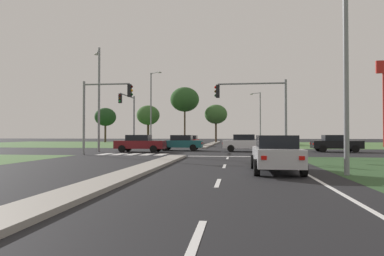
{
  "coord_description": "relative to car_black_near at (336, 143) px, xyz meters",
  "views": [
    {
      "loc": [
        4.1,
        -2.1,
        1.57
      ],
      "look_at": [
        0.48,
        26.03,
        2.11
      ],
      "focal_mm": 32.53,
      "sensor_mm": 36.0,
      "label": 1
    }
  ],
  "objects": [
    {
      "name": "ground_plane",
      "position": [
        -13.03,
        -0.78,
        -0.79
      ],
      "size": [
        200.0,
        200.0,
        0.0
      ],
      "primitive_type": "plane",
      "color": "black"
    },
    {
      "name": "grass_verge_far_left",
      "position": [
        -38.53,
        23.72,
        -0.78
      ],
      "size": [
        35.0,
        35.0,
        0.01
      ],
      "primitive_type": "cube",
      "color": "#476B38",
      "rests_on": "ground"
    },
    {
      "name": "grass_verge_far_right",
      "position": [
        12.47,
        23.72,
        -0.78
      ],
      "size": [
        35.0,
        35.0,
        0.01
      ],
      "primitive_type": "cube",
      "color": "#476B38",
      "rests_on": "ground"
    },
    {
      "name": "median_island_near",
      "position": [
        -13.03,
        -19.78,
        -0.72
      ],
      "size": [
        1.2,
        22.0,
        0.14
      ],
      "primitive_type": "cube",
      "color": "gray",
      "rests_on": "ground"
    },
    {
      "name": "median_island_far",
      "position": [
        -13.03,
        24.22,
        -0.72
      ],
      "size": [
        1.2,
        36.0,
        0.14
      ],
      "primitive_type": "cube",
      "color": "gray",
      "rests_on": "ground"
    },
    {
      "name": "lane_dash_near",
      "position": [
        -9.53,
        -27.6,
        -0.78
      ],
      "size": [
        0.14,
        2.0,
        0.01
      ],
      "primitive_type": "cube",
      "color": "silver",
      "rests_on": "ground"
    },
    {
      "name": "lane_dash_second",
      "position": [
        -9.53,
        -21.6,
        -0.78
      ],
      "size": [
        0.14,
        2.0,
        0.01
      ],
      "primitive_type": "cube",
      "color": "silver",
      "rests_on": "ground"
    },
    {
      "name": "lane_dash_third",
      "position": [
        -9.53,
        -15.6,
        -0.78
      ],
      "size": [
        0.14,
        2.0,
        0.01
      ],
      "primitive_type": "cube",
      "color": "silver",
      "rests_on": "ground"
    },
    {
      "name": "lane_dash_fourth",
      "position": [
        -9.53,
        -9.6,
        -0.78
      ],
      "size": [
        0.14,
        2.0,
        0.01
      ],
      "primitive_type": "cube",
      "color": "silver",
      "rests_on": "ground"
    },
    {
      "name": "edge_line_right",
      "position": [
        -6.18,
        -18.78,
        -0.78
      ],
      "size": [
        0.14,
        24.0,
        0.01
      ],
      "primitive_type": "cube",
      "color": "silver",
      "rests_on": "ground"
    },
    {
      "name": "stop_bar_near",
      "position": [
        -9.23,
        -7.78,
        -0.78
      ],
      "size": [
        6.4,
        0.5,
        0.01
      ],
      "primitive_type": "cube",
      "color": "silver",
      "rests_on": "ground"
    },
    {
      "name": "crosswalk_bar_near",
      "position": [
        -19.43,
        -5.98,
        -0.78
      ],
      "size": [
        0.7,
        2.8,
        0.01
      ],
      "primitive_type": "cube",
      "color": "silver",
      "rests_on": "ground"
    },
    {
      "name": "crosswalk_bar_second",
      "position": [
        -18.28,
        -5.98,
        -0.78
      ],
      "size": [
        0.7,
        2.8,
        0.01
      ],
      "primitive_type": "cube",
      "color": "silver",
      "rests_on": "ground"
    },
    {
      "name": "crosswalk_bar_third",
      "position": [
        -17.13,
        -5.98,
        -0.78
      ],
      "size": [
        0.7,
        2.8,
        0.01
      ],
      "primitive_type": "cube",
      "color": "silver",
      "rests_on": "ground"
    },
    {
      "name": "crosswalk_bar_fourth",
      "position": [
        -15.98,
        -5.98,
        -0.78
      ],
      "size": [
        0.7,
        2.8,
        0.01
      ],
      "primitive_type": "cube",
      "color": "silver",
      "rests_on": "ground"
    },
    {
      "name": "crosswalk_bar_fifth",
      "position": [
        -14.83,
        -5.98,
        -0.78
      ],
      "size": [
        0.7,
        2.8,
        0.01
      ],
      "primitive_type": "cube",
      "color": "silver",
      "rests_on": "ground"
    },
    {
      "name": "car_black_near",
      "position": [
        0.0,
        0.0,
        0.0
      ],
      "size": [
        4.32,
        1.95,
        1.54
      ],
      "rotation": [
        0.0,
        0.0,
        -1.57
      ],
      "color": "black",
      "rests_on": "ground"
    },
    {
      "name": "car_teal_second",
      "position": [
        -14.43,
        1.03,
        -0.0
      ],
      "size": [
        4.4,
        2.06,
        1.53
      ],
      "rotation": [
        0.0,
        0.0,
        1.57
      ],
      "color": "#19565B",
      "rests_on": "ground"
    },
    {
      "name": "car_white_third",
      "position": [
        -8.15,
        -0.23,
        0.02
      ],
      "size": [
        4.21,
        2.0,
        1.59
      ],
      "rotation": [
        0.0,
        0.0,
        -1.57
      ],
      "color": "silver",
      "rests_on": "ground"
    },
    {
      "name": "car_silver_fourth",
      "position": [
        -7.3,
        -18.07,
        0.0
      ],
      "size": [
        1.95,
        4.45,
        1.54
      ],
      "color": "#B7B7BC",
      "rests_on": "ground"
    },
    {
      "name": "car_red_fifth",
      "position": [
        -15.19,
        14.48,
        -0.03
      ],
      "size": [
        2.07,
        4.4,
        1.47
      ],
      "rotation": [
        0.0,
        0.0,
        3.14
      ],
      "color": "#A31919",
      "rests_on": "ground"
    },
    {
      "name": "car_maroon_sixth",
      "position": [
        -17.59,
        -2.32,
        0.0
      ],
      "size": [
        4.49,
        2.01,
        1.55
      ],
      "rotation": [
        0.0,
        0.0,
        -1.57
      ],
      "color": "maroon",
      "rests_on": "ground"
    },
    {
      "name": "traffic_signal_near_left",
      "position": [
        -19.23,
        -7.38,
        3.09
      ],
      "size": [
        3.99,
        0.32,
        5.69
      ],
      "color": "gray",
      "rests_on": "ground"
    },
    {
      "name": "traffic_signal_near_right",
      "position": [
        -7.34,
        -7.38,
        3.06
      ],
      "size": [
        5.21,
        0.32,
        5.53
      ],
      "color": "gray",
      "rests_on": "ground"
    },
    {
      "name": "traffic_signal_far_left",
      "position": [
        -20.63,
        4.02,
        3.37
      ],
      "size": [
        0.32,
        5.14,
        6.02
      ],
      "color": "gray",
      "rests_on": "ground"
    },
    {
      "name": "street_lamp_near",
      "position": [
        -4.87,
        -18.7,
        3.75
      ],
      "size": [
        1.9,
        1.1,
        8.05
      ],
      "color": "gray",
      "rests_on": "ground"
    },
    {
      "name": "street_lamp_second",
      "position": [
        -21.44,
        -2.52,
        4.51
      ],
      "size": [
        1.28,
        1.89,
        9.51
      ],
      "color": "gray",
      "rests_on": "ground"
    },
    {
      "name": "street_lamp_third",
      "position": [
        -21.21,
        16.5,
        5.08
      ],
      "size": [
        1.99,
        1.51,
        10.61
      ],
      "color": "gray",
      "rests_on": "ground"
    },
    {
      "name": "street_lamp_fourth",
      "position": [
        -4.85,
        30.63,
        4.34
      ],
      "size": [
        1.92,
        1.26,
        9.19
      ],
      "color": "gray",
      "rests_on": "ground"
    },
    {
      "name": "fastfood_pole_sign",
      "position": [
        9.53,
        13.63,
        7.24
      ],
      "size": [
        1.8,
        0.4,
        10.94
      ],
      "color": "red",
      "rests_on": "ground"
    },
    {
      "name": "treeline_near",
      "position": [
        -35.62,
        35.4,
        4.39
      ],
      "size": [
        4.35,
        4.35,
        7.06
      ],
      "color": "#423323",
      "rests_on": "ground"
    },
    {
      "name": "treeline_second",
      "position": [
        -26.39,
        34.48,
        4.62
      ],
      "size": [
        4.57,
        4.57,
        7.39
      ],
      "color": "#423323",
      "rests_on": "ground"
    },
    {
      "name": "treeline_third",
      "position": [
        -18.6,
        31.62,
        7.38
      ],
      "size": [
        5.41,
        5.41,
        10.49
      ],
      "color": "#423323",
      "rests_on": "ground"
    },
    {
      "name": "treeline_fourth",
      "position": [
        -12.79,
        32.46,
        4.6
      ],
      "size": [
        4.25,
        4.25,
        7.22
      ],
      "color": "#423323",
      "rests_on": "ground"
    }
  ]
}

